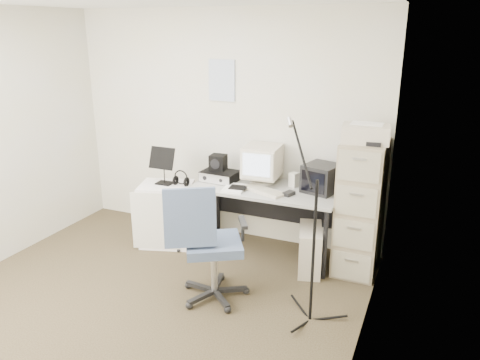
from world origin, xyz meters
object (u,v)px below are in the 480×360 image
at_px(filing_cabinet, 360,207).
at_px(office_chair, 214,242).
at_px(side_cart, 167,214).
at_px(desk, 266,220).

distance_m(filing_cabinet, office_chair, 1.48).
xyz_separation_m(office_chair, side_cart, (-0.96, 0.79, -0.19)).
xyz_separation_m(filing_cabinet, office_chair, (-1.06, -1.03, -0.12)).
bearing_deg(desk, office_chair, -96.55).
bearing_deg(filing_cabinet, desk, -178.19).
height_order(desk, office_chair, office_chair).
xyz_separation_m(desk, office_chair, (-0.11, -1.00, 0.16)).
xyz_separation_m(filing_cabinet, side_cart, (-2.03, -0.23, -0.31)).
bearing_deg(filing_cabinet, side_cart, -173.42).
bearing_deg(filing_cabinet, office_chair, -136.02).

